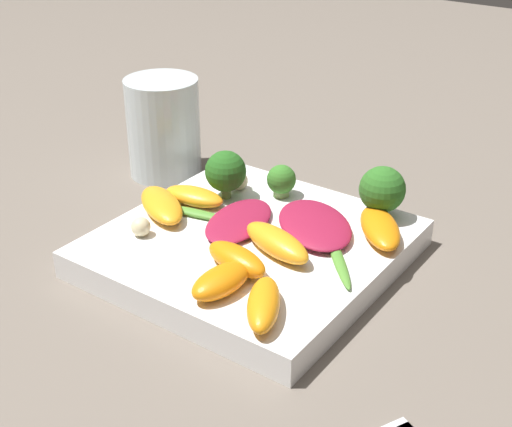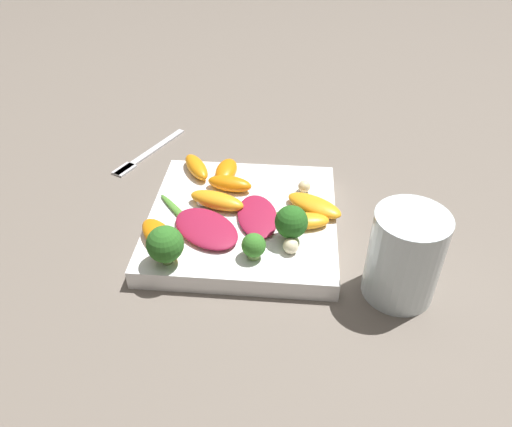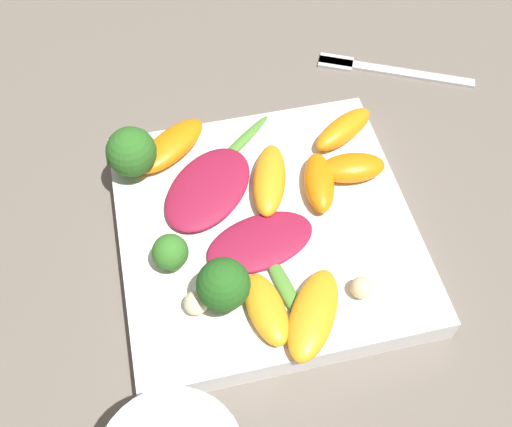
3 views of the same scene
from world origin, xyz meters
name	(u,v)px [view 3 (image 3 of 3)]	position (x,y,z in m)	size (l,w,h in m)	color
ground_plane	(265,238)	(0.00, 0.00, 0.00)	(2.40, 2.40, 0.00)	#6B6056
plate	(266,230)	(0.00, 0.00, 0.01)	(0.25, 0.25, 0.03)	white
fork	(378,68)	(-0.17, -0.18, 0.00)	(0.16, 0.09, 0.01)	silver
radicchio_leaf_0	(260,242)	(0.01, 0.02, 0.03)	(0.10, 0.07, 0.01)	maroon
radicchio_leaf_1	(208,189)	(0.04, -0.04, 0.03)	(0.11, 0.11, 0.01)	maroon
orange_segment_0	(313,314)	(-0.01, 0.09, 0.03)	(0.07, 0.08, 0.02)	orange
orange_segment_1	(266,309)	(0.02, 0.08, 0.03)	(0.04, 0.07, 0.02)	orange
orange_segment_2	(343,129)	(-0.09, -0.08, 0.04)	(0.07, 0.06, 0.02)	orange
orange_segment_3	(269,180)	(-0.01, -0.04, 0.04)	(0.05, 0.08, 0.02)	orange
orange_segment_4	(319,182)	(-0.05, -0.02, 0.04)	(0.04, 0.07, 0.02)	orange
orange_segment_5	(171,145)	(0.07, -0.09, 0.03)	(0.08, 0.07, 0.02)	orange
orange_segment_6	(352,168)	(-0.09, -0.03, 0.04)	(0.06, 0.03, 0.02)	orange
broccoli_floret_0	(170,253)	(0.08, 0.02, 0.04)	(0.03, 0.03, 0.03)	#84AD5B
broccoli_floret_1	(131,152)	(0.10, -0.08, 0.05)	(0.04, 0.04, 0.05)	#7A9E51
broccoli_floret_2	(223,285)	(0.05, 0.06, 0.05)	(0.04, 0.04, 0.05)	#7A9E51
arugula_sprig_0	(237,147)	(0.01, -0.09, 0.03)	(0.08, 0.07, 0.01)	#518E33
arugula_sprig_1	(282,288)	(0.00, 0.06, 0.03)	(0.03, 0.07, 0.01)	#518E33
macadamia_nut_0	(266,163)	(-0.01, -0.06, 0.03)	(0.02, 0.02, 0.02)	beige
macadamia_nut_1	(196,303)	(0.07, 0.07, 0.04)	(0.02, 0.02, 0.02)	beige
macadamia_nut_2	(361,288)	(-0.06, 0.08, 0.03)	(0.02, 0.02, 0.02)	beige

